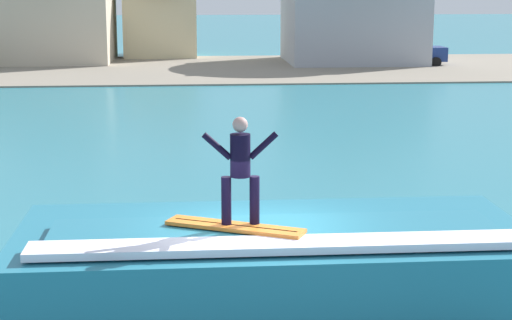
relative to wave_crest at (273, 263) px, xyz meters
The scene contains 9 objects.
ground_plane 0.72m from the wave_crest, 166.62° to the right, with size 260.00×260.00×0.00m, color teal.
wave_crest is the anchor object (origin of this frame).
surfboard 1.10m from the wave_crest, 145.76° to the right, with size 2.22×1.38×0.06m.
surfer 1.89m from the wave_crest, 145.04° to the right, with size 1.20×0.32×1.72m.
shoreline_bank 38.65m from the wave_crest, 90.41° to the left, with size 120.00×17.18×0.08m.
car_far_shore 41.67m from the wave_crest, 72.01° to the left, with size 4.43×2.20×1.86m.
house_with_chimney 45.47m from the wave_crest, 103.12° to the left, with size 9.89×9.89×7.82m.
house_small_cottage 48.34m from the wave_crest, 93.74° to the left, with size 7.50×7.50×6.84m.
tree_tall_bare 43.05m from the wave_crest, 103.24° to the left, with size 2.26×2.26×5.05m.
Camera 1 is at (-1.09, -13.04, 5.20)m, focal length 58.58 mm.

